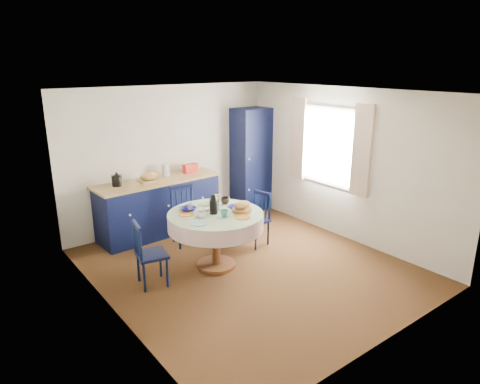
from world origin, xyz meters
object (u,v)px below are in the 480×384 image
at_px(mug_a, 201,214).
at_px(chair_right, 257,218).
at_px(mug_c, 225,201).
at_px(chair_left, 149,254).
at_px(mug_d, 189,206).
at_px(kitchen_counter, 159,206).
at_px(chair_far, 185,215).
at_px(dining_table, 216,221).
at_px(pantry_cabinet, 251,160).
at_px(cobalt_bowl, 188,209).
at_px(mug_b, 224,214).

bearing_deg(mug_a, chair_right, 13.28).
distance_m(chair_right, mug_c, 0.77).
height_order(chair_left, mug_d, mug_d).
xyz_separation_m(kitchen_counter, chair_far, (0.14, -0.65, -0.01)).
distance_m(chair_right, mug_d, 1.26).
distance_m(kitchen_counter, dining_table, 1.67).
distance_m(pantry_cabinet, mug_c, 2.22).
xyz_separation_m(chair_right, cobalt_bowl, (-1.24, 0.05, 0.41)).
bearing_deg(dining_table, chair_far, 85.66).
height_order(kitchen_counter, chair_far, kitchen_counter).
bearing_deg(dining_table, pantry_cabinet, 40.18).
xyz_separation_m(pantry_cabinet, chair_far, (-1.93, -0.69, -0.53)).
xyz_separation_m(mug_b, cobalt_bowl, (-0.27, 0.52, -0.02)).
bearing_deg(mug_a, cobalt_bowl, 91.74).
bearing_deg(chair_left, dining_table, -83.40).
height_order(dining_table, chair_far, dining_table).
relative_size(chair_right, mug_a, 7.90).
height_order(dining_table, chair_left, dining_table).
relative_size(mug_c, cobalt_bowl, 0.59).
distance_m(chair_far, mug_d, 0.81).
bearing_deg(mug_b, mug_d, 110.38).
distance_m(dining_table, mug_c, 0.45).
height_order(kitchen_counter, chair_right, kitchen_counter).
xyz_separation_m(dining_table, mug_c, (0.34, 0.24, 0.18)).
xyz_separation_m(pantry_cabinet, chair_left, (-3.03, -1.61, -0.56)).
distance_m(mug_a, mug_d, 0.39).
distance_m(dining_table, cobalt_bowl, 0.44).
xyz_separation_m(kitchen_counter, mug_a, (-0.20, -1.68, 0.37)).
relative_size(pantry_cabinet, dining_table, 1.49).
xyz_separation_m(mug_d, cobalt_bowl, (-0.06, -0.05, -0.02)).
height_order(mug_c, cobalt_bowl, mug_c).
distance_m(pantry_cabinet, chair_left, 3.48).
xyz_separation_m(chair_right, mug_b, (-0.97, -0.47, 0.43)).
bearing_deg(mug_c, chair_left, -173.41).
distance_m(chair_right, mug_a, 1.33).
xyz_separation_m(mug_a, cobalt_bowl, (-0.01, 0.34, -0.02)).
bearing_deg(chair_far, dining_table, -83.38).
bearing_deg(chair_left, chair_right, -73.37).
bearing_deg(mug_d, dining_table, -60.21).
xyz_separation_m(kitchen_counter, chair_right, (1.03, -1.39, -0.05)).
relative_size(chair_left, mug_c, 6.86).
relative_size(dining_table, mug_d, 13.90).
distance_m(pantry_cabinet, chair_far, 2.12).
bearing_deg(mug_a, mug_b, -34.73).
distance_m(mug_c, cobalt_bowl, 0.61).
height_order(pantry_cabinet, mug_d, pantry_cabinet).
bearing_deg(cobalt_bowl, chair_left, -163.16).
bearing_deg(chair_left, kitchen_counter, -19.88).
distance_m(dining_table, mug_a, 0.31).
xyz_separation_m(pantry_cabinet, mug_d, (-2.22, -1.33, -0.14)).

